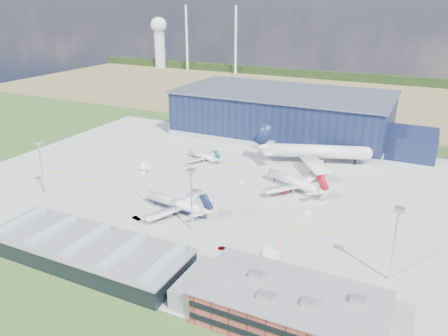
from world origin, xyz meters
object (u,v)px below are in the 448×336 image
airliner_navy (175,198)px  gse_van_a (275,272)px  car_a (223,248)px  light_mast_west (41,159)px  airliner_regional (203,153)px  gse_cart_a (308,213)px  airliner_red (293,177)px  gse_cart_b (241,181)px  hangar (287,116)px  light_mast_east (396,233)px  ops_building (290,308)px  light_mast_center (191,190)px  airstair (146,168)px  gse_van_c (271,254)px  airliner_widebody (317,145)px  car_b (136,218)px  gse_tug_b (163,199)px

airliner_navy → gse_van_a: bearing=162.6°
car_a → light_mast_west: bearing=73.1°
light_mast_west → airliner_regional: 76.25m
airliner_regional → gse_cart_a: size_ratio=7.67×
airliner_red → airliner_regional: airliner_red is taller
airliner_red → gse_cart_b: 23.48m
hangar → airliner_navy: (-6.16, -114.46, -6.22)m
light_mast_east → ops_building: bearing=-123.7°
gse_cart_a → light_mast_center: bearing=-123.6°
airliner_regional → light_mast_center: bearing=131.2°
airliner_navy → airstair: 44.80m
gse_van_a → gse_van_c: (-4.42, 8.51, -0.11)m
hangar → airliner_widebody: (28.43, -39.80, -1.92)m
light_mast_center → airliner_red: size_ratio=0.66×
light_mast_center → gse_cart_b: light_mast_center is taller
airliner_red → airstair: (-68.02, -10.49, -3.94)m
airliner_red → airliner_widebody: bearing=-67.1°
airliner_widebody → car_b: bearing=-136.0°
ops_building → gse_van_a: size_ratio=7.65×
airliner_navy → gse_van_c: (43.90, -14.31, -4.20)m
airliner_widebody → gse_van_c: (9.31, -88.96, -8.49)m
gse_tug_b → airliner_red: bearing=33.5°
gse_cart_a → ops_building: bearing=-64.1°
light_mast_west → airliner_navy: 58.46m
airliner_red → gse_van_a: airliner_red is taller
car_b → airliner_navy: bearing=-24.5°
gse_cart_b → car_b: size_ratio=0.74×
airliner_red → airliner_regional: size_ratio=1.54×
airliner_regional → car_a: size_ratio=6.87×
gse_tug_b → gse_van_a: bearing=-30.0°
light_mast_west → gse_van_a: light_mast_west is taller
light_mast_center → car_b: bearing=-175.3°
car_b → ops_building: bearing=-99.8°
airliner_red → hangar: bearing=-45.7°
airliner_red → gse_van_c: (10.03, -53.55, -4.44)m
gse_cart_a → hangar: bearing=127.0°
car_b → airstair: bearing=44.0°
airliner_red → car_b: 67.35m
airliner_widebody → gse_cart_b: bearing=-141.1°
hangar → car_a: hangar is taller
ops_building → gse_cart_b: size_ratio=17.23×
gse_van_a → light_mast_west: bearing=63.3°
hangar → gse_van_c: (37.74, -128.76, -10.41)m
airliner_red → gse_tug_b: size_ratio=13.10×
hangar → car_b: hangar is taller
gse_cart_b → gse_van_c: bearing=-99.1°
car_a → car_b: size_ratio=0.91×
light_mast_center → airliner_widebody: size_ratio=0.39×
airliner_navy → airstair: airliner_navy is taller
ops_building → airliner_widebody: 117.54m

